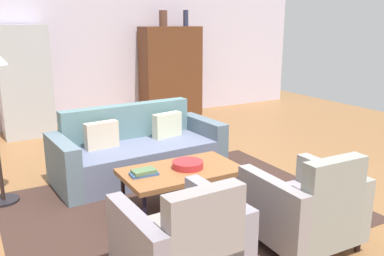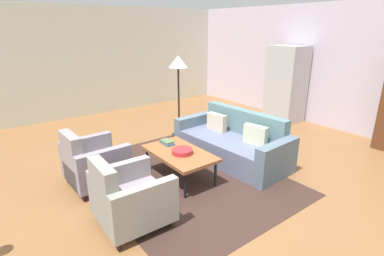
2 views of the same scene
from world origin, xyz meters
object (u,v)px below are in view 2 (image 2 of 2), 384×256
Objects in this scene: refrigerator at (286,84)px; armchair_right at (128,200)px; armchair_left at (92,164)px; fruit_bowl at (182,151)px; book_stack at (167,142)px; floor_lamp at (178,69)px; coffee_table at (179,154)px; couch at (234,144)px.

armchair_right is at bearing -73.18° from refrigerator.
fruit_bowl is (0.67, 1.17, 0.14)m from armchair_left.
armchair_left is 3.21× the size of book_stack.
refrigerator is at bearing 108.23° from armchair_right.
coffee_table is at bearing -34.69° from floor_lamp.
refrigerator is at bearing 104.50° from fruit_bowl.
floor_lamp is at bearing 111.85° from armchair_left.
refrigerator reaches higher than fruit_bowl.
refrigerator is (-0.53, 3.84, 0.45)m from book_stack.
armchair_left is at bearing -66.23° from floor_lamp.
refrigerator is 1.08× the size of floor_lamp.
couch is 1.24m from book_stack.
fruit_bowl is at bearing -0.00° from coffee_table.
armchair_left is 5.08m from refrigerator.
armchair_left is 0.51× the size of floor_lamp.
armchair_left is (-0.59, -2.35, 0.06)m from couch.
armchair_right is 3.21× the size of book_stack.
refrigerator is (-0.33, 5.03, 0.58)m from armchair_left.
armchair_right reaches higher than coffee_table.
refrigerator reaches higher than book_stack.
refrigerator is (-0.92, 2.68, 0.64)m from couch.
coffee_table is 1.36× the size of armchair_left.
refrigerator is at bearing 76.25° from floor_lamp.
coffee_table is 1.36× the size of armchair_right.
floor_lamp reaches higher than coffee_table.
book_stack reaches higher than coffee_table.
book_stack is at bearing 78.53° from armchair_left.
armchair_left is 1.35m from fruit_bowl.
floor_lamp is (-1.68, 1.11, 0.97)m from fruit_bowl.
armchair_right is 3.35m from floor_lamp.
fruit_bowl is 1.16× the size of book_stack.
armchair_left is 0.48× the size of refrigerator.
floor_lamp is (-1.60, 1.11, 1.04)m from coffee_table.
fruit_bowl is at bearing 58.03° from armchair_left.
armchair_right reaches higher than book_stack.
fruit_bowl is 0.19× the size of floor_lamp.
refrigerator is at bearing 103.42° from coffee_table.
armchair_left reaches higher than book_stack.
fruit_bowl is at bearing 115.50° from armchair_right.
coffee_table is 0.65× the size of refrigerator.
floor_lamp is at bearing 145.31° from coffee_table.
armchair_right reaches higher than couch.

